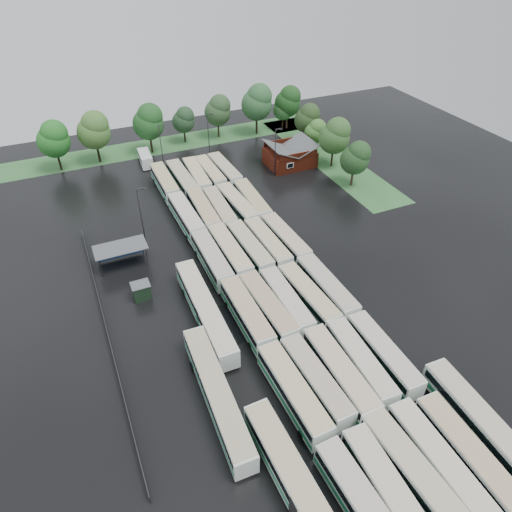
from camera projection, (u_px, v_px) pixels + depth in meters
name	position (u px, v px, depth m)	size (l,w,h in m)	color
ground	(278.00, 321.00, 63.90)	(160.00, 160.00, 0.00)	black
brick_building	(290.00, 157.00, 101.49)	(10.07, 8.60, 5.39)	#631E0E
wash_shed	(120.00, 249.00, 72.45)	(8.20, 4.20, 3.58)	#2D2D30
utility_hut	(141.00, 291.00, 66.97)	(2.70, 2.20, 2.62)	black
grass_strip_north	(168.00, 144.00, 111.45)	(80.00, 10.00, 0.01)	#316832
grass_strip_east	(328.00, 157.00, 105.88)	(10.00, 50.00, 0.01)	#316832
west_fence	(106.00, 327.00, 62.14)	(0.10, 50.00, 1.20)	#2D2D30
bus_r0c0	(363.00, 507.00, 42.25)	(3.18, 12.97, 3.58)	silver
bus_r0c1	(388.00, 493.00, 43.23)	(3.22, 13.14, 3.63)	silver
bus_r0c2	(412.00, 473.00, 44.67)	(3.39, 13.51, 3.73)	silver
bus_r0c3	(437.00, 462.00, 45.65)	(2.96, 13.16, 3.65)	silver
bus_r0c4	(466.00, 454.00, 46.34)	(3.05, 13.07, 3.62)	silver
bus_r1c0	(293.00, 392.00, 52.16)	(3.10, 13.34, 3.70)	silver
bus_r1c1	(315.00, 381.00, 53.51)	(3.07, 12.80, 3.54)	silver
bus_r1c2	(339.00, 373.00, 54.29)	(3.02, 13.42, 3.73)	silver
bus_r1c3	(360.00, 363.00, 55.64)	(3.37, 12.93, 3.57)	silver
bus_r1c4	(383.00, 354.00, 56.70)	(2.88, 12.74, 3.54)	silver
bus_r2c0	(247.00, 314.00, 62.19)	(2.83, 13.19, 3.67)	silver
bus_r2c1	(267.00, 308.00, 63.12)	(3.28, 13.33, 3.69)	silver
bus_r2c2	(286.00, 302.00, 64.17)	(2.95, 12.81, 3.55)	silver
bus_r2c3	(308.00, 297.00, 65.01)	(3.38, 13.03, 3.59)	silver
bus_r2c4	(326.00, 288.00, 66.39)	(2.96, 13.28, 3.69)	silver
bus_r3c0	(212.00, 259.00, 71.86)	(2.95, 13.23, 3.67)	silver
bus_r3c1	(230.00, 253.00, 73.15)	(2.91, 13.42, 3.73)	silver
bus_r3c2	(249.00, 248.00, 74.16)	(3.08, 13.10, 3.63)	silver
bus_r3c3	(267.00, 245.00, 75.03)	(2.97, 12.96, 3.60)	silver
bus_r3c4	(285.00, 239.00, 76.19)	(3.21, 12.96, 3.58)	silver
bus_r4c0	(186.00, 217.00, 81.63)	(3.06, 13.45, 3.73)	silver
bus_r4c1	(203.00, 211.00, 83.07)	(3.27, 13.31, 3.68)	silver
bus_r4c2	(220.00, 210.00, 83.72)	(3.25, 12.92, 3.57)	silver
bus_r4c3	(237.00, 206.00, 84.72)	(3.42, 13.31, 3.67)	silver
bus_r4c4	(252.00, 202.00, 85.76)	(3.38, 13.42, 3.71)	silver
bus_r5c0	(165.00, 182.00, 91.83)	(2.85, 13.14, 3.66)	silver
bus_r5c1	(182.00, 180.00, 92.77)	(2.98, 13.31, 3.70)	silver
bus_r5c2	(197.00, 177.00, 93.80)	(3.40, 13.23, 3.65)	silver
bus_r5c3	(210.00, 174.00, 94.99)	(2.77, 12.69, 3.53)	silver
bus_r5c4	(225.00, 171.00, 95.93)	(3.10, 13.00, 3.60)	silver
artic_bus_west_a	(301.00, 494.00, 43.12)	(3.33, 19.97, 3.69)	silver
artic_bus_west_b	(205.00, 310.00, 62.72)	(3.11, 19.76, 3.66)	silver
artic_bus_west_c	(217.00, 394.00, 52.03)	(3.35, 19.19, 3.55)	silver
artic_bus_east	(495.00, 441.00, 47.42)	(3.50, 19.95, 3.69)	silver
minibus	(145.00, 158.00, 101.63)	(2.84, 6.67, 2.85)	white
tree_north_0	(54.00, 139.00, 96.09)	(6.85, 6.85, 11.34)	black
tree_north_1	(94.00, 130.00, 99.05)	(7.16, 7.16, 11.86)	black
tree_north_2	(149.00, 121.00, 103.17)	(7.06, 7.06, 11.70)	black
tree_north_3	(184.00, 120.00, 109.01)	(5.33, 5.33, 8.83)	black
tree_north_4	(218.00, 110.00, 110.87)	(6.42, 6.42, 10.63)	#352513
tree_north_5	(258.00, 102.00, 111.79)	(7.59, 7.59, 12.57)	black
tree_north_6	(288.00, 101.00, 115.20)	(6.65, 6.65, 11.02)	#3A261B
tree_east_0	(356.00, 158.00, 91.27)	(5.86, 5.86, 9.71)	#3D281E
tree_east_1	(335.00, 135.00, 97.72)	(6.73, 6.73, 11.15)	black
tree_east_2	(316.00, 131.00, 104.51)	(4.89, 4.89, 8.11)	black
tree_east_3	(308.00, 118.00, 107.83)	(6.01, 6.01, 9.95)	black
tree_east_4	(284.00, 108.00, 115.83)	(5.12, 5.12, 8.49)	black
lamp_post_ne	(276.00, 149.00, 95.28)	(1.58, 0.31, 10.24)	#2D2D30
lamp_post_nw	(141.00, 213.00, 74.86)	(1.64, 0.32, 10.67)	#2D2D30
lamp_post_back_w	(161.00, 143.00, 98.85)	(1.45, 0.28, 9.39)	#2D2D30
lamp_post_back_e	(209.00, 132.00, 102.58)	(1.53, 0.30, 9.94)	#2D2D30
puddle_0	(314.00, 437.00, 49.97)	(3.68, 3.68, 0.01)	black
puddle_1	(445.00, 434.00, 50.20)	(3.01, 3.01, 0.01)	black
puddle_2	(228.00, 324.00, 63.44)	(8.08, 8.08, 0.01)	black
puddle_3	(322.00, 319.00, 64.16)	(3.31, 3.31, 0.01)	black
puddle_4	(467.00, 394.00, 54.32)	(2.35, 2.35, 0.01)	black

